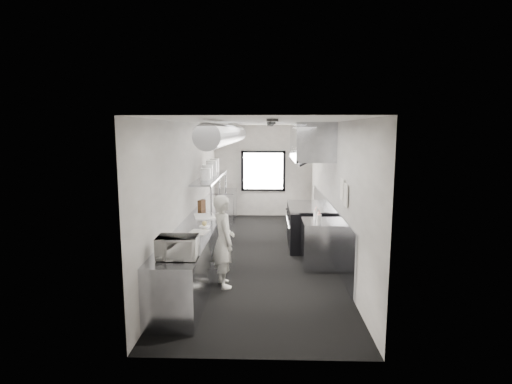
# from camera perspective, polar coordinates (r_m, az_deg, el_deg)

# --- Properties ---
(floor) EXTENTS (3.00, 8.00, 0.01)m
(floor) POSITION_cam_1_polar(r_m,az_deg,el_deg) (8.73, 0.68, -8.85)
(floor) COLOR black
(floor) RESTS_ON ground
(ceiling) EXTENTS (3.00, 8.00, 0.01)m
(ceiling) POSITION_cam_1_polar(r_m,az_deg,el_deg) (8.32, 0.72, 9.86)
(ceiling) COLOR white
(ceiling) RESTS_ON wall_back
(wall_back) EXTENTS (3.00, 0.02, 2.80)m
(wall_back) POSITION_cam_1_polar(r_m,az_deg,el_deg) (12.38, 1.03, 3.01)
(wall_back) COLOR silver
(wall_back) RESTS_ON floor
(wall_front) EXTENTS (3.00, 0.02, 2.80)m
(wall_front) POSITION_cam_1_polar(r_m,az_deg,el_deg) (4.49, -0.22, -7.27)
(wall_front) COLOR silver
(wall_front) RESTS_ON floor
(wall_left) EXTENTS (0.02, 8.00, 2.80)m
(wall_left) POSITION_cam_1_polar(r_m,az_deg,el_deg) (8.57, -9.38, 0.32)
(wall_left) COLOR silver
(wall_left) RESTS_ON floor
(wall_right) EXTENTS (0.02, 8.00, 2.80)m
(wall_right) POSITION_cam_1_polar(r_m,az_deg,el_deg) (8.52, 10.84, 0.23)
(wall_right) COLOR silver
(wall_right) RESTS_ON floor
(wall_cladding) EXTENTS (0.03, 5.50, 1.10)m
(wall_cladding) POSITION_cam_1_polar(r_m,az_deg,el_deg) (8.97, 10.26, -4.86)
(wall_cladding) COLOR #979BA5
(wall_cladding) RESTS_ON wall_right
(hvac_duct) EXTENTS (0.40, 6.40, 0.40)m
(hvac_duct) POSITION_cam_1_polar(r_m,az_deg,el_deg) (8.76, -3.87, 8.15)
(hvac_duct) COLOR #94959C
(hvac_duct) RESTS_ON ceiling
(service_window) EXTENTS (1.36, 0.05, 1.25)m
(service_window) POSITION_cam_1_polar(r_m,az_deg,el_deg) (12.35, 1.03, 3.00)
(service_window) COLOR silver
(service_window) RESTS_ON wall_back
(exhaust_hood) EXTENTS (0.81, 2.20, 0.88)m
(exhaust_hood) POSITION_cam_1_polar(r_m,az_deg,el_deg) (9.07, 7.79, 7.10)
(exhaust_hood) COLOR #979BA5
(exhaust_hood) RESTS_ON ceiling
(prep_counter) EXTENTS (0.70, 6.00, 0.90)m
(prep_counter) POSITION_cam_1_polar(r_m,az_deg,el_deg) (8.22, -7.47, -6.77)
(prep_counter) COLOR #979BA5
(prep_counter) RESTS_ON floor
(pass_shelf) EXTENTS (0.45, 3.00, 0.68)m
(pass_shelf) POSITION_cam_1_polar(r_m,az_deg,el_deg) (9.48, -6.41, 2.01)
(pass_shelf) COLOR #979BA5
(pass_shelf) RESTS_ON prep_counter
(range) EXTENTS (0.88, 1.60, 0.94)m
(range) POSITION_cam_1_polar(r_m,az_deg,el_deg) (9.32, 7.19, -4.78)
(range) COLOR black
(range) RESTS_ON floor
(bottle_station) EXTENTS (0.65, 0.80, 0.90)m
(bottle_station) POSITION_cam_1_polar(r_m,az_deg,el_deg) (7.99, 8.94, -7.26)
(bottle_station) COLOR #979BA5
(bottle_station) RESTS_ON floor
(far_work_table) EXTENTS (0.70, 1.20, 0.90)m
(far_work_table) POSITION_cam_1_polar(r_m,az_deg,el_deg) (11.80, -4.63, -1.97)
(far_work_table) COLOR #979BA5
(far_work_table) RESTS_ON floor
(notice_sheet_a) EXTENTS (0.02, 0.28, 0.38)m
(notice_sheet_a) POSITION_cam_1_polar(r_m,az_deg,el_deg) (7.31, 12.13, 0.38)
(notice_sheet_a) COLOR white
(notice_sheet_a) RESTS_ON wall_right
(notice_sheet_b) EXTENTS (0.02, 0.28, 0.38)m
(notice_sheet_b) POSITION_cam_1_polar(r_m,az_deg,el_deg) (6.98, 12.63, -0.44)
(notice_sheet_b) COLOR white
(notice_sheet_b) RESTS_ON wall_right
(line_cook) EXTENTS (0.56, 0.67, 1.58)m
(line_cook) POSITION_cam_1_polar(r_m,az_deg,el_deg) (6.86, -4.63, -6.94)
(line_cook) COLOR silver
(line_cook) RESTS_ON floor
(microwave) EXTENTS (0.52, 0.40, 0.31)m
(microwave) POSITION_cam_1_polar(r_m,az_deg,el_deg) (5.66, -11.10, -7.71)
(microwave) COLOR silver
(microwave) RESTS_ON prep_counter
(deli_tub_a) EXTENTS (0.16, 0.16, 0.09)m
(deli_tub_a) POSITION_cam_1_polar(r_m,az_deg,el_deg) (6.15, -11.99, -7.44)
(deli_tub_a) COLOR beige
(deli_tub_a) RESTS_ON prep_counter
(deli_tub_b) EXTENTS (0.19, 0.19, 0.10)m
(deli_tub_b) POSITION_cam_1_polar(r_m,az_deg,el_deg) (6.28, -11.36, -7.02)
(deli_tub_b) COLOR beige
(deli_tub_b) RESTS_ON prep_counter
(newspaper) EXTENTS (0.37, 0.44, 0.01)m
(newspaper) POSITION_cam_1_polar(r_m,az_deg,el_deg) (7.00, -8.20, -5.68)
(newspaper) COLOR white
(newspaper) RESTS_ON prep_counter
(small_plate) EXTENTS (0.25, 0.25, 0.02)m
(small_plate) POSITION_cam_1_polar(r_m,az_deg,el_deg) (7.40, -7.33, -4.85)
(small_plate) COLOR white
(small_plate) RESTS_ON prep_counter
(pastry) EXTENTS (0.09, 0.09, 0.09)m
(pastry) POSITION_cam_1_polar(r_m,az_deg,el_deg) (7.39, -7.34, -4.44)
(pastry) COLOR tan
(pastry) RESTS_ON small_plate
(cutting_board) EXTENTS (0.51, 0.61, 0.02)m
(cutting_board) POSITION_cam_1_polar(r_m,az_deg,el_deg) (8.25, -7.32, -3.43)
(cutting_board) COLOR white
(cutting_board) RESTS_ON prep_counter
(knife_block) EXTENTS (0.16, 0.22, 0.22)m
(knife_block) POSITION_cam_1_polar(r_m,az_deg,el_deg) (8.94, -7.72, -1.83)
(knife_block) COLOR brown
(knife_block) RESTS_ON prep_counter
(plate_stack_a) EXTENTS (0.27, 0.27, 0.25)m
(plate_stack_a) POSITION_cam_1_polar(r_m,az_deg,el_deg) (8.78, -7.17, 2.52)
(plate_stack_a) COLOR white
(plate_stack_a) RESTS_ON pass_shelf
(plate_stack_b) EXTENTS (0.25, 0.25, 0.31)m
(plate_stack_b) POSITION_cam_1_polar(r_m,az_deg,el_deg) (9.05, -6.95, 2.88)
(plate_stack_b) COLOR white
(plate_stack_b) RESTS_ON pass_shelf
(plate_stack_c) EXTENTS (0.28, 0.28, 0.37)m
(plate_stack_c) POSITION_cam_1_polar(r_m,az_deg,el_deg) (9.60, -6.34, 3.40)
(plate_stack_c) COLOR white
(plate_stack_c) RESTS_ON pass_shelf
(plate_stack_d) EXTENTS (0.28, 0.28, 0.36)m
(plate_stack_d) POSITION_cam_1_polar(r_m,az_deg,el_deg) (10.28, -5.93, 3.75)
(plate_stack_d) COLOR white
(plate_stack_d) RESTS_ON pass_shelf
(squeeze_bottle_a) EXTENTS (0.07, 0.07, 0.19)m
(squeeze_bottle_a) POSITION_cam_1_polar(r_m,az_deg,el_deg) (7.57, 8.79, -3.91)
(squeeze_bottle_a) COLOR white
(squeeze_bottle_a) RESTS_ON bottle_station
(squeeze_bottle_b) EXTENTS (0.07, 0.07, 0.18)m
(squeeze_bottle_b) POSITION_cam_1_polar(r_m,az_deg,el_deg) (7.67, 9.05, -3.79)
(squeeze_bottle_b) COLOR white
(squeeze_bottle_b) RESTS_ON bottle_station
(squeeze_bottle_c) EXTENTS (0.06, 0.06, 0.19)m
(squeeze_bottle_c) POSITION_cam_1_polar(r_m,az_deg,el_deg) (7.81, 8.90, -3.51)
(squeeze_bottle_c) COLOR white
(squeeze_bottle_c) RESTS_ON bottle_station
(squeeze_bottle_d) EXTENTS (0.07, 0.07, 0.19)m
(squeeze_bottle_d) POSITION_cam_1_polar(r_m,az_deg,el_deg) (7.98, 8.39, -3.23)
(squeeze_bottle_d) COLOR white
(squeeze_bottle_d) RESTS_ON bottle_station
(squeeze_bottle_e) EXTENTS (0.08, 0.08, 0.20)m
(squeeze_bottle_e) POSITION_cam_1_polar(r_m,az_deg,el_deg) (8.19, 8.54, -2.91)
(squeeze_bottle_e) COLOR white
(squeeze_bottle_e) RESTS_ON bottle_station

